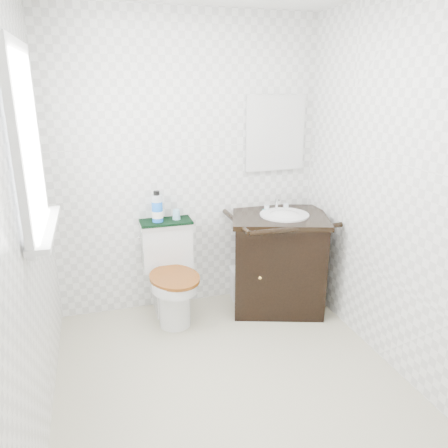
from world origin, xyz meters
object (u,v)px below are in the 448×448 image
trash_bin (241,283)px  cup (176,214)px  toilet (171,278)px  vanity (278,258)px  mouthwash_bottle (157,208)px

trash_bin → cup: size_ratio=3.57×
toilet → trash_bin: toilet is taller
vanity → mouthwash_bottle: bearing=169.6°
trash_bin → cup: bearing=179.8°
toilet → cup: (0.09, 0.13, 0.49)m
toilet → cup: size_ratio=9.52×
mouthwash_bottle → cup: mouthwash_bottle is taller
mouthwash_bottle → cup: bearing=6.8°
toilet → cup: 0.52m
vanity → trash_bin: size_ratio=3.19×
vanity → toilet: bearing=175.9°
vanity → mouthwash_bottle: size_ratio=3.70×
mouthwash_bottle → cup: size_ratio=3.07×
vanity → mouthwash_bottle: 1.10m
toilet → trash_bin: 0.70m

